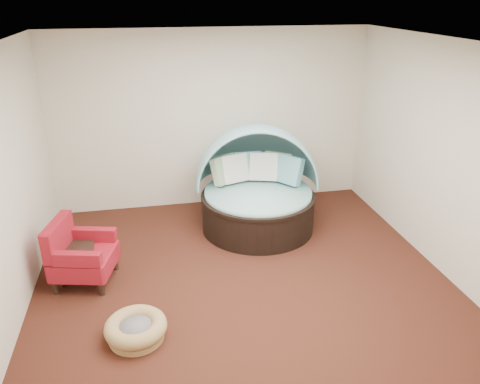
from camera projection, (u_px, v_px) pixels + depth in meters
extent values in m
plane|color=#441E13|center=(245.00, 284.00, 5.70)|extent=(5.00, 5.00, 0.00)
plane|color=beige|center=(212.00, 120.00, 7.40)|extent=(5.00, 0.00, 5.00)
plane|color=beige|center=(330.00, 322.00, 2.90)|extent=(5.00, 0.00, 5.00)
plane|color=beige|center=(2.00, 195.00, 4.69)|extent=(0.00, 5.00, 5.00)
plane|color=beige|center=(449.00, 162.00, 5.61)|extent=(0.00, 5.00, 5.00)
plane|color=white|center=(246.00, 45.00, 4.59)|extent=(5.00, 5.00, 0.00)
cylinder|color=black|center=(258.00, 212.00, 6.95)|extent=(1.87, 1.87, 0.50)
cylinder|color=black|center=(258.00, 196.00, 6.85)|extent=(1.90, 1.90, 0.05)
cylinder|color=#9DDED0|center=(258.00, 194.00, 6.83)|extent=(1.77, 1.77, 0.11)
cube|color=#3A6F43|center=(225.00, 170.00, 6.97)|extent=(0.48, 0.44, 0.44)
cube|color=silver|center=(234.00, 168.00, 7.01)|extent=(0.48, 0.36, 0.44)
cube|color=#69A7B6|center=(248.00, 165.00, 7.13)|extent=(0.42, 0.24, 0.44)
cube|color=silver|center=(264.00, 167.00, 7.08)|extent=(0.47, 0.35, 0.44)
cube|color=#3A6F43|center=(278.00, 166.00, 7.10)|extent=(0.48, 0.44, 0.44)
cube|color=#69A7B6|center=(289.00, 170.00, 6.96)|extent=(0.45, 0.48, 0.44)
cylinder|color=olive|center=(137.00, 335.00, 4.80)|extent=(0.59, 0.59, 0.07)
torus|color=olive|center=(136.00, 327.00, 4.76)|extent=(0.67, 0.67, 0.16)
cylinder|color=slate|center=(136.00, 329.00, 4.77)|extent=(0.40, 0.40, 0.10)
cylinder|color=black|center=(55.00, 287.00, 5.49)|extent=(0.08, 0.08, 0.17)
cylinder|color=black|center=(73.00, 262.00, 5.99)|extent=(0.08, 0.08, 0.17)
cylinder|color=black|center=(102.00, 289.00, 5.47)|extent=(0.08, 0.08, 0.17)
cylinder|color=black|center=(115.00, 263.00, 5.97)|extent=(0.08, 0.08, 0.17)
cube|color=maroon|center=(85.00, 261.00, 5.65)|extent=(0.84, 0.84, 0.24)
cube|color=maroon|center=(58.00, 237.00, 5.53)|extent=(0.29, 0.70, 0.41)
cube|color=maroon|center=(77.00, 259.00, 5.30)|extent=(0.56, 0.24, 0.17)
cube|color=maroon|center=(94.00, 234.00, 5.84)|extent=(0.56, 0.24, 0.17)
cube|color=black|center=(75.00, 248.00, 5.68)|extent=(0.45, 0.45, 0.04)
cube|color=black|center=(78.00, 269.00, 5.80)|extent=(0.40, 0.40, 0.03)
cube|color=black|center=(59.00, 273.00, 5.57)|extent=(0.05, 0.05, 0.40)
cube|color=black|center=(64.00, 257.00, 5.89)|extent=(0.05, 0.05, 0.40)
cube|color=black|center=(91.00, 269.00, 5.63)|extent=(0.05, 0.05, 0.40)
cube|color=black|center=(93.00, 254.00, 5.96)|extent=(0.05, 0.05, 0.40)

